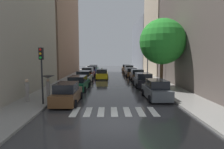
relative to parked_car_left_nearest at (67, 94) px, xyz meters
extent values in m
cube|color=#353537|center=(3.73, 19.24, -0.81)|extent=(28.00, 72.00, 0.04)
cube|color=gray|center=(-2.77, 19.24, -0.72)|extent=(3.00, 72.00, 0.15)
cube|color=gray|center=(10.23, 19.24, -0.72)|extent=(3.00, 72.00, 0.15)
cube|color=silver|center=(1.03, -2.29, -0.79)|extent=(0.45, 2.20, 0.01)
cube|color=silver|center=(1.93, -2.29, -0.79)|extent=(0.45, 2.20, 0.01)
cube|color=silver|center=(2.83, -2.29, -0.79)|extent=(0.45, 2.20, 0.01)
cube|color=silver|center=(3.73, -2.29, -0.79)|extent=(0.45, 2.20, 0.01)
cube|color=silver|center=(4.63, -2.29, -0.79)|extent=(0.45, 2.20, 0.01)
cube|color=silver|center=(5.53, -2.29, -0.79)|extent=(0.45, 2.20, 0.01)
cube|color=silver|center=(6.43, -2.29, -0.79)|extent=(0.45, 2.20, 0.01)
cube|color=#8C6B56|center=(-7.27, 23.45, 11.14)|extent=(6.00, 19.66, 23.87)
cube|color=#564C47|center=(14.73, 6.84, 6.32)|extent=(6.00, 19.43, 14.23)
cube|color=#B2A38C|center=(14.73, 23.68, 10.69)|extent=(6.00, 12.67, 22.96)
cube|color=slate|center=(14.73, 41.31, 6.11)|extent=(6.00, 21.37, 13.80)
cube|color=brown|center=(0.00, 0.06, -0.20)|extent=(1.80, 4.40, 0.84)
cube|color=black|center=(0.00, -0.16, 0.57)|extent=(1.58, 2.42, 0.69)
cylinder|color=black|center=(-0.88, 1.51, -0.47)|extent=(0.22, 0.64, 0.64)
cylinder|color=black|center=(0.90, 1.50, -0.47)|extent=(0.22, 0.64, 0.64)
cylinder|color=black|center=(-0.90, -1.38, -0.47)|extent=(0.22, 0.64, 0.64)
cylinder|color=black|center=(0.88, -1.39, -0.47)|extent=(0.22, 0.64, 0.64)
cube|color=#0C4C2D|center=(-0.06, 5.93, -0.22)|extent=(2.09, 4.67, 0.79)
cube|color=black|center=(-0.07, 5.70, 0.49)|extent=(1.78, 2.59, 0.64)
cylinder|color=black|center=(-0.95, 7.48, -0.47)|extent=(0.24, 0.65, 0.64)
cylinder|color=black|center=(0.96, 7.41, -0.47)|extent=(0.24, 0.65, 0.64)
cylinder|color=black|center=(-1.07, 4.45, -0.47)|extent=(0.24, 0.65, 0.64)
cylinder|color=black|center=(0.84, 4.37, -0.47)|extent=(0.24, 0.65, 0.64)
cube|color=#B2B7BF|center=(-0.13, 11.51, -0.19)|extent=(2.10, 4.61, 0.85)
cube|color=black|center=(-0.13, 11.29, 0.58)|extent=(1.79, 2.56, 0.69)
cylinder|color=black|center=(-1.04, 13.05, -0.47)|extent=(0.24, 0.65, 0.64)
cylinder|color=black|center=(0.89, 12.98, -0.47)|extent=(0.24, 0.65, 0.64)
cylinder|color=black|center=(-1.15, 10.05, -0.47)|extent=(0.24, 0.65, 0.64)
cylinder|color=black|center=(0.79, 9.98, -0.47)|extent=(0.24, 0.65, 0.64)
cube|color=maroon|center=(-0.21, 17.05, -0.17)|extent=(2.06, 4.49, 0.91)
cube|color=black|center=(-0.22, 16.83, 0.66)|extent=(1.74, 2.50, 0.74)
cylinder|color=black|center=(-1.06, 18.55, -0.47)|extent=(0.25, 0.65, 0.64)
cylinder|color=black|center=(0.78, 18.46, -0.47)|extent=(0.25, 0.65, 0.64)
cylinder|color=black|center=(-1.20, 15.65, -0.47)|extent=(0.25, 0.65, 0.64)
cylinder|color=black|center=(0.64, 15.56, -0.47)|extent=(0.25, 0.65, 0.64)
cube|color=navy|center=(-0.15, 23.24, -0.19)|extent=(1.97, 4.26, 0.86)
cube|color=black|center=(-0.14, 23.03, 0.60)|extent=(1.68, 2.36, 0.71)
cylinder|color=black|center=(-1.11, 24.58, -0.47)|extent=(0.24, 0.65, 0.64)
cylinder|color=black|center=(0.70, 24.65, -0.47)|extent=(0.24, 0.65, 0.64)
cylinder|color=black|center=(-1.00, 21.82, -0.47)|extent=(0.24, 0.65, 0.64)
cylinder|color=black|center=(0.81, 21.89, -0.47)|extent=(0.24, 0.65, 0.64)
cube|color=#0C4C2D|center=(-0.21, 28.99, -0.21)|extent=(2.03, 4.77, 0.82)
cube|color=black|center=(-0.22, 28.75, 0.53)|extent=(1.73, 2.64, 0.67)
cylinder|color=black|center=(-1.10, 30.57, -0.47)|extent=(0.24, 0.65, 0.64)
cylinder|color=black|center=(0.78, 30.51, -0.47)|extent=(0.24, 0.65, 0.64)
cylinder|color=black|center=(-1.20, 27.46, -0.47)|extent=(0.24, 0.65, 0.64)
cylinder|color=black|center=(0.67, 27.40, -0.47)|extent=(0.24, 0.65, 0.64)
cube|color=#474C51|center=(7.56, 1.42, -0.18)|extent=(1.85, 4.23, 0.87)
cube|color=black|center=(7.57, 1.21, 0.60)|extent=(1.60, 2.34, 0.71)
cylinder|color=black|center=(6.65, 2.79, -0.47)|extent=(0.23, 0.64, 0.64)
cylinder|color=black|center=(8.41, 2.82, -0.47)|extent=(0.23, 0.64, 0.64)
cylinder|color=black|center=(6.71, 0.02, -0.47)|extent=(0.23, 0.64, 0.64)
cylinder|color=black|center=(8.47, 0.06, -0.47)|extent=(0.23, 0.64, 0.64)
cube|color=black|center=(7.57, 7.89, -0.19)|extent=(1.98, 4.31, 0.85)
cube|color=black|center=(7.58, 7.68, 0.59)|extent=(1.72, 2.38, 0.70)
cylinder|color=black|center=(6.59, 9.29, -0.47)|extent=(0.23, 0.64, 0.64)
cylinder|color=black|center=(8.52, 9.32, -0.47)|extent=(0.23, 0.64, 0.64)
cylinder|color=black|center=(6.63, 6.46, -0.47)|extent=(0.23, 0.64, 0.64)
cylinder|color=black|center=(8.56, 6.49, -0.47)|extent=(0.23, 0.64, 0.64)
cube|color=brown|center=(7.72, 13.69, -0.19)|extent=(1.91, 4.07, 0.86)
cube|color=black|center=(7.72, 13.49, 0.60)|extent=(1.67, 2.24, 0.71)
cylinder|color=black|center=(6.78, 15.04, -0.47)|extent=(0.22, 0.64, 0.64)
cylinder|color=black|center=(8.67, 15.03, -0.47)|extent=(0.22, 0.64, 0.64)
cylinder|color=black|center=(6.77, 12.36, -0.47)|extent=(0.22, 0.64, 0.64)
cylinder|color=black|center=(8.66, 12.35, -0.47)|extent=(0.22, 0.64, 0.64)
cube|color=brown|center=(7.44, 19.32, -0.22)|extent=(2.16, 4.75, 0.79)
cube|color=black|center=(7.45, 19.09, 0.49)|extent=(1.83, 2.65, 0.65)
cylinder|color=black|center=(6.40, 20.82, -0.47)|extent=(0.25, 0.65, 0.64)
cylinder|color=black|center=(8.34, 20.91, -0.47)|extent=(0.25, 0.65, 0.64)
cylinder|color=black|center=(6.54, 17.74, -0.47)|extent=(0.25, 0.65, 0.64)
cylinder|color=black|center=(8.49, 17.83, -0.47)|extent=(0.25, 0.65, 0.64)
cube|color=brown|center=(7.62, 24.74, -0.17)|extent=(1.95, 4.23, 0.90)
cube|color=black|center=(7.63, 24.54, 0.65)|extent=(1.66, 2.35, 0.74)
cylinder|color=black|center=(6.68, 26.08, -0.47)|extent=(0.25, 0.65, 0.64)
cylinder|color=black|center=(8.46, 26.15, -0.47)|extent=(0.25, 0.65, 0.64)
cylinder|color=black|center=(6.79, 23.34, -0.47)|extent=(0.25, 0.65, 0.64)
cylinder|color=black|center=(8.57, 23.41, -0.47)|extent=(0.25, 0.65, 0.64)
cube|color=brown|center=(7.67, 31.27, -0.21)|extent=(2.13, 4.48, 0.81)
cube|color=black|center=(7.66, 31.05, 0.52)|extent=(1.81, 2.49, 0.66)
cylinder|color=black|center=(6.76, 32.77, -0.47)|extent=(0.25, 0.65, 0.64)
cylinder|color=black|center=(8.70, 32.68, -0.47)|extent=(0.25, 0.65, 0.64)
cylinder|color=black|center=(6.64, 29.87, -0.47)|extent=(0.25, 0.65, 0.64)
cylinder|color=black|center=(8.58, 29.78, -0.47)|extent=(0.25, 0.65, 0.64)
cube|color=yellow|center=(2.22, 16.19, -0.22)|extent=(1.93, 4.55, 0.80)
cube|color=black|center=(2.23, 15.97, 0.51)|extent=(1.67, 2.52, 0.65)
cube|color=#F2EDCC|center=(2.23, 15.97, 0.92)|extent=(0.21, 0.36, 0.18)
cylinder|color=black|center=(1.27, 17.67, -0.47)|extent=(0.23, 0.64, 0.64)
cylinder|color=black|center=(3.12, 17.70, -0.47)|extent=(0.23, 0.64, 0.64)
cylinder|color=black|center=(1.33, 14.68, -0.47)|extent=(0.23, 0.64, 0.64)
cylinder|color=black|center=(3.18, 14.72, -0.47)|extent=(0.23, 0.64, 0.64)
cylinder|color=gray|center=(-3.26, 0.16, -0.21)|extent=(0.28, 0.28, 0.87)
cylinder|color=gray|center=(-3.26, 0.16, 0.57)|extent=(0.36, 0.36, 0.69)
sphere|color=tan|center=(-3.26, 0.16, 1.05)|extent=(0.27, 0.27, 0.27)
cylinder|color=gray|center=(-1.98, 1.42, -0.24)|extent=(0.28, 0.28, 0.80)
cylinder|color=gray|center=(-1.98, 1.42, 0.48)|extent=(0.36, 0.36, 0.64)
sphere|color=tan|center=(-1.98, 1.42, 0.92)|extent=(0.25, 0.25, 0.25)
cone|color=black|center=(-1.98, 1.42, 1.21)|extent=(1.16, 1.16, 0.20)
cylinder|color=#333338|center=(-1.98, 1.42, 0.84)|extent=(0.02, 0.02, 0.73)
cylinder|color=#513823|center=(9.55, 6.82, 0.89)|extent=(0.36, 0.36, 3.07)
sphere|color=#268429|center=(9.55, 6.82, 4.66)|extent=(5.26, 5.26, 5.26)
cylinder|color=black|center=(-1.72, -0.66, 1.06)|extent=(0.12, 0.12, 3.40)
cube|color=black|center=(-1.72, -0.66, 3.21)|extent=(0.30, 0.30, 0.90)
sphere|color=red|center=(-1.72, -0.84, 3.51)|extent=(0.18, 0.18, 0.18)
sphere|color=#F2A519|center=(-1.72, -0.84, 3.21)|extent=(0.18, 0.18, 0.18)
sphere|color=green|center=(-1.72, -0.84, 2.91)|extent=(0.18, 0.18, 0.18)
cylinder|color=#595B60|center=(9.28, 13.39, 2.89)|extent=(0.16, 0.16, 7.06)
ellipsoid|color=beige|center=(9.28, 13.39, 6.57)|extent=(0.60, 0.28, 0.24)
camera|label=1|loc=(3.36, -14.72, 3.07)|focal=29.69mm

